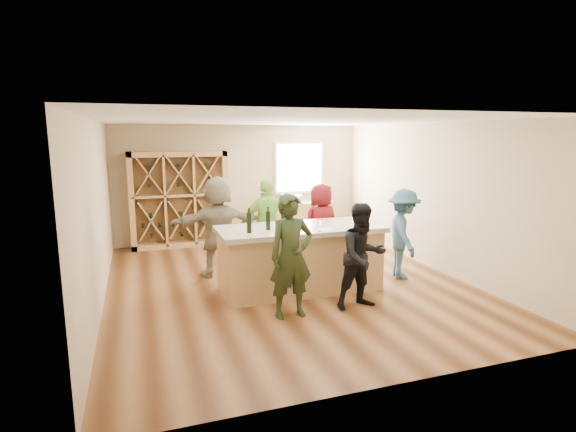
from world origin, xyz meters
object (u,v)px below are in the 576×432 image
object	(u,v)px
person_near_left	(291,256)
person_far_right	(321,225)
sink	(291,198)
wine_bottle_e	(287,220)
wine_rack	(179,200)
person_near_right	(363,256)
wine_bottle_d	(283,222)
person_server	(403,234)
person_far_left	(218,226)
wine_bottle_a	(249,223)
tasting_counter_base	(300,261)
wine_bottle_c	(268,221)
person_far_mid	(268,225)

from	to	relation	value
person_near_left	person_far_right	world-z (taller)	person_near_left
sink	wine_bottle_e	world-z (taller)	wine_bottle_e
wine_rack	person_near_right	xyz separation A→B (m)	(2.21, -4.74, -0.31)
person_near_left	person_near_right	distance (m)	1.12
wine_bottle_d	person_far_right	xyz separation A→B (m)	(1.28, 1.49, -0.41)
wine_rack	sink	bearing A→B (deg)	-1.49
wine_bottle_d	person_server	world-z (taller)	person_server
person_near_left	person_far_left	distance (m)	2.32
wine_bottle_a	person_far_right	bearing A→B (deg)	38.73
person_near_left	wine_bottle_a	bearing A→B (deg)	112.52
tasting_counter_base	person_far_right	world-z (taller)	person_far_right
wine_bottle_c	person_far_mid	distance (m)	1.40
wine_bottle_c	wine_bottle_d	xyz separation A→B (m)	(0.20, -0.15, -0.01)
wine_bottle_a	wine_bottle_c	bearing A→B (deg)	18.90
person_near_left	wine_rack	bearing A→B (deg)	99.62
wine_bottle_c	person_near_left	distance (m)	1.00
wine_bottle_c	wine_bottle_e	size ratio (longest dim) A/B	0.94
wine_bottle_d	wine_bottle_e	xyz separation A→B (m)	(0.08, 0.04, 0.02)
wine_bottle_d	wine_bottle_a	bearing A→B (deg)	176.20
wine_bottle_e	person_far_left	world-z (taller)	person_far_left
sink	wine_bottle_d	size ratio (longest dim) A/B	1.95
tasting_counter_base	person_far_left	distance (m)	1.72
person_near_right	person_far_right	xyz separation A→B (m)	(0.30, 2.31, 0.02)
tasting_counter_base	person_server	world-z (taller)	person_server
wine_bottle_a	wine_bottle_e	size ratio (longest dim) A/B	1.00
wine_bottle_e	wine_bottle_c	bearing A→B (deg)	158.31
wine_bottle_d	person_near_right	bearing A→B (deg)	-39.94
person_far_mid	person_far_left	xyz separation A→B (m)	(-0.94, -0.01, 0.04)
sink	person_far_left	xyz separation A→B (m)	(-2.24, -2.40, -0.09)
sink	person_near_right	world-z (taller)	person_near_right
tasting_counter_base	person_near_left	distance (m)	1.19
person_near_left	person_far_left	xyz separation A→B (m)	(-0.64, 2.23, 0.04)
person_server	tasting_counter_base	bearing A→B (deg)	108.47
person_far_right	wine_bottle_d	bearing A→B (deg)	39.22
sink	wine_bottle_d	xyz separation A→B (m)	(-1.47, -3.85, 0.21)
tasting_counter_base	person_far_right	bearing A→B (deg)	54.32
person_far_mid	wine_bottle_c	bearing A→B (deg)	82.02
person_far_mid	person_far_left	distance (m)	0.94
wine_bottle_a	wine_bottle_d	distance (m)	0.54
wine_bottle_a	person_near_right	xyz separation A→B (m)	(1.51, -0.85, -0.44)
tasting_counter_base	wine_rack	bearing A→B (deg)	113.44
wine_bottle_d	person_near_left	bearing A→B (deg)	-99.98
tasting_counter_base	wine_bottle_d	size ratio (longest dim) A/B	9.36
wine_bottle_e	tasting_counter_base	bearing A→B (deg)	32.31
wine_bottle_c	person_far_right	world-z (taller)	person_far_right
sink	person_server	bearing A→B (deg)	-76.22
wine_bottle_d	sink	bearing A→B (deg)	69.13
wine_bottle_c	person_near_left	bearing A→B (deg)	-86.08
person_far_left	person_near_right	bearing A→B (deg)	128.83
wine_bottle_c	person_far_right	xyz separation A→B (m)	(1.48, 1.34, -0.41)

